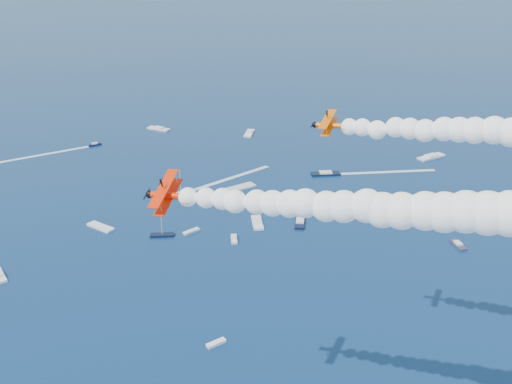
# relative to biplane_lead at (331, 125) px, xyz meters

# --- Properties ---
(biplane_lead) EXTENTS (7.68, 8.75, 6.14)m
(biplane_lead) POSITION_rel_biplane_lead_xyz_m (0.00, 0.00, 0.00)
(biplane_lead) COLOR #F85F05
(biplane_trail) EXTENTS (8.39, 10.28, 8.30)m
(biplane_trail) POSITION_rel_biplane_lead_xyz_m (-20.76, -24.18, -5.04)
(biplane_trail) COLOR #FF2605
(smoke_trail_lead) EXTENTS (59.29, 20.80, 10.90)m
(smoke_trail_lead) POSITION_rel_biplane_lead_xyz_m (28.75, -3.80, 2.20)
(smoke_trail_lead) COLOR white
(smoke_trail_trail) EXTENTS (58.98, 15.06, 10.90)m
(smoke_trail_trail) POSITION_rel_biplane_lead_xyz_m (8.15, -26.44, -2.84)
(smoke_trail_trail) COLOR white
(spectator_boats) EXTENTS (197.80, 171.75, 0.70)m
(spectator_boats) POSITION_rel_biplane_lead_xyz_m (-32.69, 77.94, -57.88)
(spectator_boats) COLOR black
(spectator_boats) RESTS_ON ground
(boat_wakes) EXTENTS (173.16, 44.17, 0.04)m
(boat_wakes) POSITION_rel_biplane_lead_xyz_m (-58.19, 117.92, -58.20)
(boat_wakes) COLOR white
(boat_wakes) RESTS_ON ground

